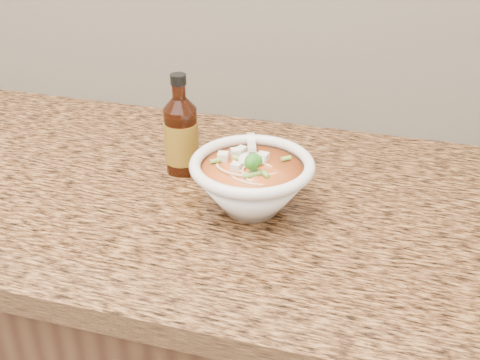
# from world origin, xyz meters

# --- Properties ---
(cabinet) EXTENTS (4.00, 0.65, 0.86)m
(cabinet) POSITION_xyz_m (0.00, 1.68, 0.43)
(cabinet) COLOR black
(cabinet) RESTS_ON ground
(counter_slab) EXTENTS (4.00, 0.68, 0.04)m
(counter_slab) POSITION_xyz_m (0.00, 1.68, 0.88)
(counter_slab) COLOR #9C6939
(counter_slab) RESTS_ON cabinet
(soup_bowl) EXTENTS (0.20, 0.22, 0.11)m
(soup_bowl) POSITION_xyz_m (0.31, 1.63, 0.95)
(soup_bowl) COLOR white
(soup_bowl) RESTS_ON counter_slab
(hot_sauce_bottle) EXTENTS (0.07, 0.07, 0.18)m
(hot_sauce_bottle) POSITION_xyz_m (0.16, 1.72, 0.97)
(hot_sauce_bottle) COLOR #3A1408
(hot_sauce_bottle) RESTS_ON counter_slab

